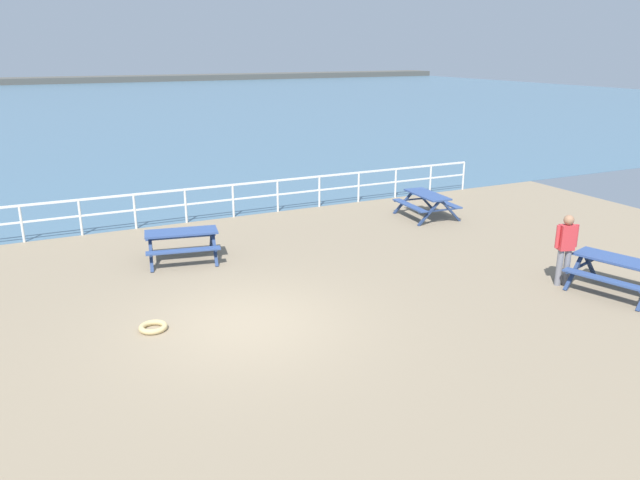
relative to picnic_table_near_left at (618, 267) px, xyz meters
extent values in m
cube|color=gray|center=(-7.94, 2.03, -0.68)|extent=(30.00, 24.00, 0.20)
cube|color=#476B84|center=(-7.94, 54.78, -0.58)|extent=(142.00, 90.00, 0.01)
cube|color=#4C4C47|center=(-7.94, 97.78, -0.58)|extent=(142.00, 6.00, 1.80)
cube|color=white|center=(-7.94, 9.78, 0.47)|extent=(23.00, 0.06, 0.06)
cube|color=white|center=(-7.94, 9.78, -0.01)|extent=(23.00, 0.05, 0.05)
cylinder|color=white|center=(-11.78, 9.78, -0.06)|extent=(0.07, 0.07, 1.05)
cylinder|color=white|center=(-10.24, 9.78, -0.06)|extent=(0.07, 0.07, 1.05)
cylinder|color=white|center=(-8.71, 9.78, -0.06)|extent=(0.07, 0.07, 1.05)
cylinder|color=white|center=(-7.18, 9.78, -0.06)|extent=(0.07, 0.07, 1.05)
cylinder|color=white|center=(-5.64, 9.78, -0.06)|extent=(0.07, 0.07, 1.05)
cylinder|color=white|center=(-4.11, 9.78, -0.06)|extent=(0.07, 0.07, 1.05)
cylinder|color=white|center=(-2.58, 9.78, -0.06)|extent=(0.07, 0.07, 1.05)
cylinder|color=white|center=(-1.04, 9.78, -0.06)|extent=(0.07, 0.07, 1.05)
cylinder|color=white|center=(0.49, 9.78, -0.06)|extent=(0.07, 0.07, 1.05)
cylinder|color=white|center=(2.02, 9.78, -0.06)|extent=(0.07, 0.07, 1.05)
cylinder|color=white|center=(3.56, 9.78, -0.06)|extent=(0.07, 0.07, 1.05)
cube|color=#334C84|center=(0.00, 0.00, 0.17)|extent=(1.20, 1.93, 0.05)
cube|color=#334C84|center=(-0.59, -0.18, -0.13)|extent=(0.78, 1.80, 0.04)
cube|color=#334C84|center=(0.59, 0.18, -0.13)|extent=(0.78, 1.80, 0.04)
cube|color=navy|center=(-0.59, 0.63, -0.21)|extent=(0.78, 0.31, 0.79)
cube|color=navy|center=(0.13, 0.86, -0.21)|extent=(0.78, 0.31, 0.79)
cube|color=navy|center=(-0.23, 0.75, -0.16)|extent=(1.45, 0.50, 0.04)
cube|color=#334C84|center=(-8.14, 6.33, 0.17)|extent=(1.90, 1.02, 0.05)
cube|color=#334C84|center=(-8.03, 6.94, -0.13)|extent=(1.82, 0.58, 0.04)
cube|color=#334C84|center=(-8.25, 5.72, -0.13)|extent=(1.82, 0.58, 0.04)
cube|color=navy|center=(-7.30, 6.56, -0.21)|extent=(0.22, 0.79, 0.79)
cube|color=navy|center=(-7.44, 5.82, -0.21)|extent=(0.22, 0.79, 0.79)
cube|color=navy|center=(-7.37, 6.19, -0.16)|extent=(0.33, 1.49, 0.04)
cube|color=navy|center=(-8.84, 6.84, -0.21)|extent=(0.22, 0.79, 0.79)
cube|color=navy|center=(-8.97, 6.11, -0.21)|extent=(0.22, 0.79, 0.79)
cube|color=navy|center=(-8.91, 6.47, -0.16)|extent=(0.33, 1.49, 0.04)
cube|color=#334C84|center=(-0.10, 7.03, 0.17)|extent=(0.83, 1.85, 0.05)
cube|color=#334C84|center=(-0.71, 7.07, -0.13)|extent=(0.39, 1.81, 0.04)
cube|color=#334C84|center=(0.52, 6.98, -0.13)|extent=(0.39, 1.81, 0.04)
cube|color=navy|center=(-0.41, 7.83, -0.21)|extent=(0.80, 0.14, 0.79)
cube|color=navy|center=(0.33, 7.78, -0.21)|extent=(0.80, 0.14, 0.79)
cube|color=navy|center=(-0.04, 7.80, -0.16)|extent=(1.50, 0.17, 0.04)
cube|color=navy|center=(-0.53, 6.28, -0.21)|extent=(0.80, 0.14, 0.79)
cube|color=navy|center=(0.22, 6.22, -0.21)|extent=(0.80, 0.14, 0.79)
cube|color=navy|center=(-0.15, 6.25, -0.16)|extent=(1.50, 0.17, 0.04)
cylinder|color=slate|center=(-0.67, 0.79, -0.16)|extent=(0.14, 0.14, 0.85)
cylinder|color=slate|center=(-0.84, 0.85, -0.16)|extent=(0.14, 0.14, 0.85)
cube|color=red|center=(-0.75, 0.82, 0.56)|extent=(0.39, 0.31, 0.58)
cylinder|color=red|center=(-0.54, 0.75, 0.58)|extent=(0.09, 0.09, 0.52)
cylinder|color=red|center=(-0.96, 0.89, 0.58)|extent=(0.09, 0.09, 0.52)
sphere|color=#9E7051|center=(-0.75, 0.82, 0.96)|extent=(0.23, 0.23, 0.23)
torus|color=tan|center=(-9.65, 2.54, -0.53)|extent=(0.55, 0.55, 0.11)
camera|label=1|loc=(-11.44, -8.49, 4.60)|focal=34.24mm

